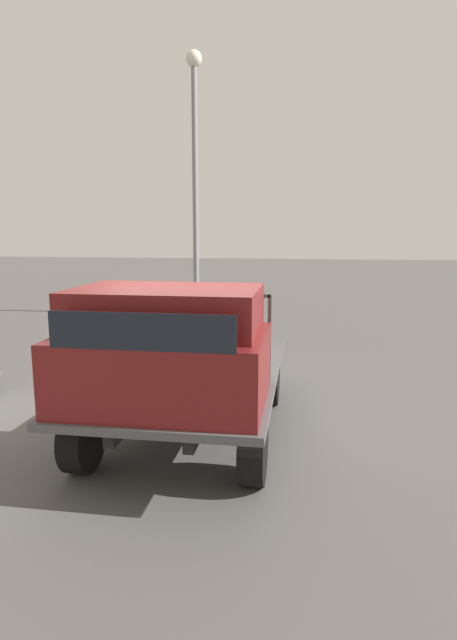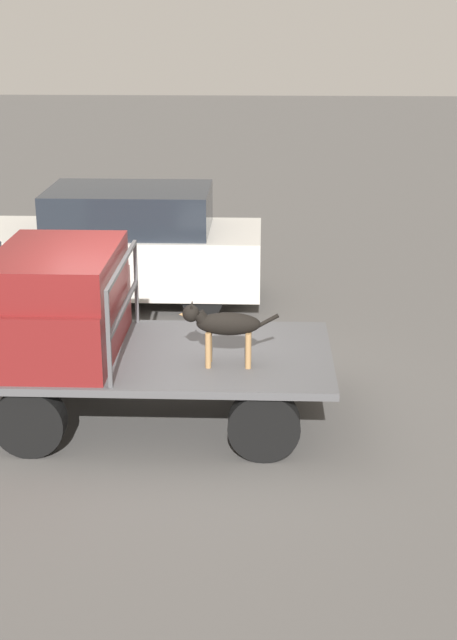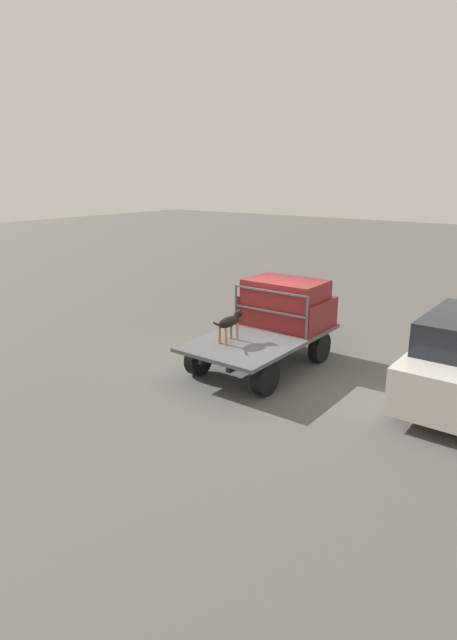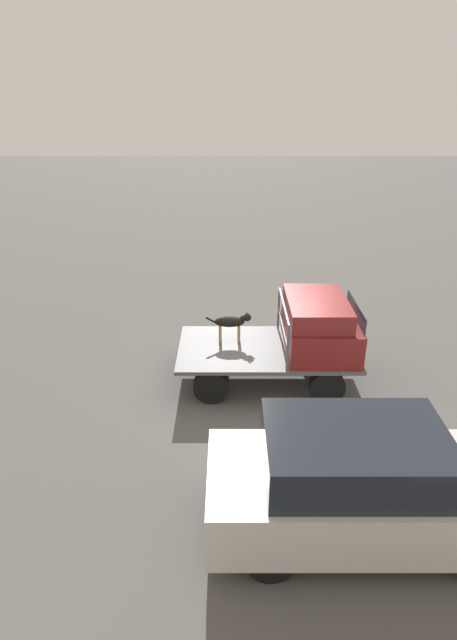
% 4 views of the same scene
% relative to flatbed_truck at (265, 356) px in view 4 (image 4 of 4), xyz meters
% --- Properties ---
extents(ground_plane, '(80.00, 80.00, 0.00)m').
position_rel_flatbed_truck_xyz_m(ground_plane, '(0.00, 0.00, -0.57)').
color(ground_plane, '#514F4C').
extents(flatbed_truck, '(3.77, 2.08, 0.78)m').
position_rel_flatbed_truck_xyz_m(flatbed_truck, '(0.00, 0.00, 0.00)').
color(flatbed_truck, black).
rests_on(flatbed_truck, ground).
extents(truck_cab, '(1.44, 1.96, 1.12)m').
position_rel_flatbed_truck_xyz_m(truck_cab, '(1.08, 0.00, 0.73)').
color(truck_cab, maroon).
rests_on(truck_cab, flatbed_truck).
extents(truck_headboard, '(0.04, 1.96, 0.99)m').
position_rel_flatbed_truck_xyz_m(truck_headboard, '(0.32, 0.00, 0.85)').
color(truck_headboard, '#4C4C4F').
rests_on(truck_headboard, flatbed_truck).
extents(dog, '(1.02, 0.23, 0.68)m').
position_rel_flatbed_truck_xyz_m(dog, '(-0.73, 0.33, 0.64)').
color(dog, '#9E7547').
rests_on(dog, flatbed_truck).
extents(parked_sedan, '(4.37, 1.79, 1.75)m').
position_rel_flatbed_truck_xyz_m(parked_sedan, '(1.03, -4.18, 0.29)').
color(parked_sedan, black).
rests_on(parked_sedan, ground).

